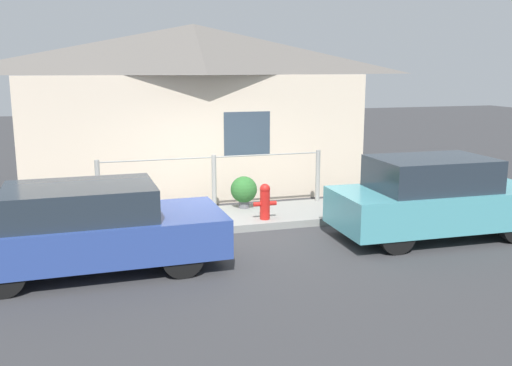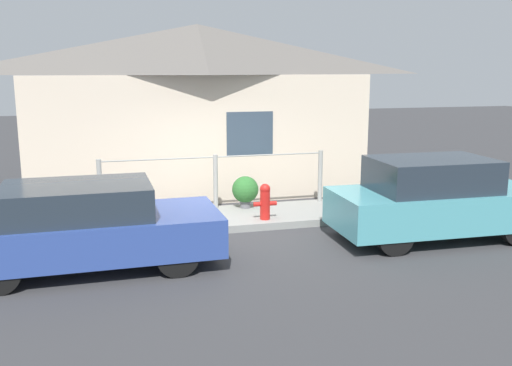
# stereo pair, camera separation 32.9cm
# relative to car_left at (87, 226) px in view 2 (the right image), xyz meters

# --- Properties ---
(ground_plane) EXTENTS (60.00, 60.00, 0.00)m
(ground_plane) POSITION_rel_car_left_xyz_m (2.61, 1.29, -0.69)
(ground_plane) COLOR #38383A
(sidewalk) EXTENTS (24.00, 1.67, 0.15)m
(sidewalk) POSITION_rel_car_left_xyz_m (2.61, 2.13, -0.62)
(sidewalk) COLOR gray
(sidewalk) RESTS_ON ground_plane
(house) EXTENTS (8.40, 2.23, 4.13)m
(house) POSITION_rel_car_left_xyz_m (2.61, 4.72, 2.62)
(house) COLOR beige
(house) RESTS_ON ground_plane
(fence) EXTENTS (4.90, 0.10, 1.16)m
(fence) POSITION_rel_car_left_xyz_m (2.61, 2.82, 0.09)
(fence) COLOR #999993
(fence) RESTS_ON sidewalk
(car_left) EXTENTS (4.09, 1.80, 1.37)m
(car_left) POSITION_rel_car_left_xyz_m (0.00, 0.00, 0.00)
(car_left) COLOR #2D4793
(car_left) RESTS_ON ground_plane
(car_right) EXTENTS (3.91, 1.72, 1.51)m
(car_right) POSITION_rel_car_left_xyz_m (6.17, 0.00, 0.06)
(car_right) COLOR teal
(car_right) RESTS_ON ground_plane
(fire_hydrant) EXTENTS (0.47, 0.21, 0.72)m
(fire_hydrant) POSITION_rel_car_left_xyz_m (3.37, 1.61, -0.17)
(fire_hydrant) COLOR red
(fire_hydrant) RESTS_ON sidewalk
(potted_plant_near_hydrant) EXTENTS (0.57, 0.57, 0.69)m
(potted_plant_near_hydrant) POSITION_rel_car_left_xyz_m (3.22, 2.64, -0.15)
(potted_plant_near_hydrant) COLOR slate
(potted_plant_near_hydrant) RESTS_ON sidewalk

